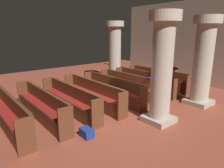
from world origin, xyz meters
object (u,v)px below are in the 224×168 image
Objects in this scene: pew_row_6 at (41,104)px; hymn_book at (150,78)px; kneeler_box_blue at (87,133)px; pillar_far_side at (115,50)px; pillar_aisle_rear at (162,67)px; pew_row_3 at (112,88)px; pew_row_1 at (144,81)px; pew_row_0 at (157,78)px; pew_row_7 at (7,112)px; pew_row_5 at (69,98)px; pew_row_4 at (92,93)px; pew_row_2 at (129,84)px; lectern at (174,78)px; pillar_aisle_side at (203,60)px.

pew_row_6 is 4.42m from hymn_book.
pillar_far_side is at bearing 132.86° from kneeler_box_blue.
pillar_aisle_rear is 8.71× the size of kneeler_box_blue.
pew_row_3 is at bearing 127.75° from kneeler_box_blue.
pew_row_1 is at bearing 113.38° from kneeler_box_blue.
pew_row_0 is at bearing 90.00° from pew_row_3.
pew_row_7 is at bearing -90.00° from pew_row_1.
hymn_book reaches higher than pew_row_5.
pew_row_1 is 1.00× the size of pew_row_7.
pew_row_7 is at bearing -143.06° from kneeler_box_blue.
hymn_book is at bearing 76.70° from pew_row_6.
pew_row_0 is at bearing 90.00° from pew_row_7.
hymn_book is (1.01, 5.30, 0.45)m from pew_row_7.
pew_row_0 and pew_row_4 have the same top height.
pew_row_0 is 2.04m from pew_row_2.
pew_row_2 is 1.00× the size of pew_row_6.
pew_row_4 is at bearing -52.54° from pillar_far_side.
kneeler_box_blue is at bearing -47.14° from pillar_far_side.
lectern is at bearing 85.93° from pew_row_5.
pillar_aisle_side is (2.66, 1.30, 1.28)m from pew_row_2.
pew_row_5 is at bearing 164.90° from kneeler_box_blue.
pew_row_4 is (0.00, -1.02, 0.00)m from pew_row_3.
pew_row_3 is at bearing -129.83° from hymn_book.
pew_row_2 is 3.37× the size of lectern.
pew_row_0 is at bearing 90.00° from pew_row_4.
pew_row_6 is at bearing -90.00° from pew_row_3.
pew_row_1 is 1.00× the size of pew_row_6.
pew_row_3 and pew_row_6 have the same top height.
pew_row_1 is 1.38m from hymn_book.
pew_row_7 is 4.84m from pillar_aisle_rear.
pew_row_2 is at bearing -90.00° from pew_row_0.
pillar_aisle_rear is at bearing 16.08° from pew_row_4.
lectern is at bearing 117.93° from pillar_aisle_rear.
pew_row_0 is at bearing 90.00° from pew_row_6.
pew_row_6 is at bearing -90.00° from pew_row_2.
pillar_far_side is at bearing 137.57° from pew_row_3.
pew_row_2 and pew_row_7 have the same top height.
pew_row_5 is at bearing 90.00° from pew_row_7.
pew_row_6 is 1.07× the size of pillar_aisle_rear.
pew_row_0 and pew_row_2 have the same top height.
pew_row_7 is at bearing -100.80° from hymn_book.
pew_row_2 is 1.12m from hymn_book.
kneeler_box_blue is (1.57, -6.55, -0.33)m from lectern.
pew_row_1 is (0.00, -1.02, 0.00)m from pew_row_0.
pillar_far_side is at bearing 120.53° from pew_row_5.
hymn_book is (1.01, -1.85, 0.45)m from pew_row_0.
pew_row_3 is 1.07× the size of pillar_far_side.
pew_row_7 is (0.00, -2.04, 0.00)m from pew_row_5.
pew_row_1 is 1.00× the size of pew_row_3.
pew_row_4 is 2.49m from hymn_book.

